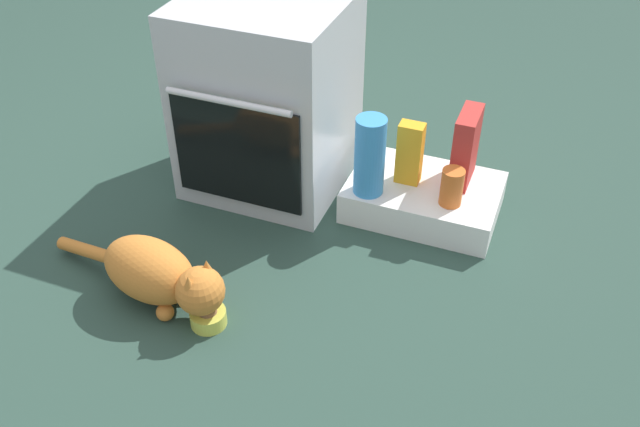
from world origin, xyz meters
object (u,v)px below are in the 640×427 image
water_bottle (370,156)px  sauce_jar (452,187)px  pantry_cabinet (423,197)px  cereal_box (465,147)px  oven (268,96)px  food_bowl (208,316)px  juice_carton (410,153)px  cat (158,274)px

water_bottle → sauce_jar: bearing=6.7°
pantry_cabinet → cereal_box: (0.12, 0.08, 0.20)m
pantry_cabinet → oven: bearing=-179.3°
oven → cereal_box: (0.74, 0.09, -0.10)m
food_bowl → sauce_jar: size_ratio=0.82×
pantry_cabinet → juice_carton: bearing=-178.0°
pantry_cabinet → cat: 1.02m
pantry_cabinet → sauce_jar: sauce_jar is taller
juice_carton → cereal_box: size_ratio=0.86×
sauce_jar → cereal_box: 0.18m
oven → cereal_box: bearing=6.7°
pantry_cabinet → food_bowl: (-0.47, -0.81, -0.03)m
sauce_jar → cereal_box: cereal_box is taller
pantry_cabinet → sauce_jar: size_ratio=3.96×
oven → cereal_box: size_ratio=2.64×
food_bowl → cat: (-0.19, 0.03, 0.09)m
pantry_cabinet → food_bowl: 0.94m
oven → pantry_cabinet: (0.62, 0.01, -0.31)m
pantry_cabinet → cereal_box: size_ratio=1.98×
oven → cereal_box: 0.75m
cat → cereal_box: 1.17m
oven → pantry_cabinet: size_ratio=1.33×
oven → juice_carton: (0.56, 0.01, -0.12)m
oven → cat: size_ratio=1.04×
oven → sauce_jar: size_ratio=5.27×
oven → food_bowl: 0.88m
food_bowl → juice_carton: bearing=63.2°
juice_carton → sauce_jar: size_ratio=1.71×
sauce_jar → water_bottle: (-0.29, -0.03, 0.08)m
juice_carton → cat: bearing=-127.7°
juice_carton → water_bottle: (-0.12, -0.12, 0.03)m
oven → juice_carton: 0.57m
juice_carton → water_bottle: 0.17m
pantry_cabinet → food_bowl: bearing=-120.4°
pantry_cabinet → sauce_jar: 0.19m
oven → sauce_jar: bearing=-5.9°
oven → sauce_jar: oven is taller
water_bottle → cereal_box: bearing=33.3°
cat → oven: bearing=97.5°
oven → food_bowl: size_ratio=6.45×
pantry_cabinet → sauce_jar: (0.11, -0.08, 0.13)m
juice_carton → sauce_jar: (0.18, -0.08, -0.05)m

